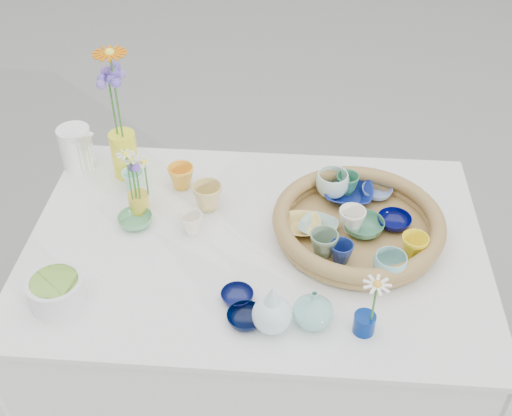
# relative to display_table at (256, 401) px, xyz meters

# --- Properties ---
(ground) EXTENTS (80.00, 80.00, 0.00)m
(ground) POSITION_rel_display_table_xyz_m (0.00, 0.00, 0.00)
(ground) COLOR gray
(display_table) EXTENTS (1.26, 0.86, 0.77)m
(display_table) POSITION_rel_display_table_xyz_m (0.00, 0.00, 0.00)
(display_table) COLOR white
(display_table) RESTS_ON ground
(wicker_tray) EXTENTS (0.47, 0.47, 0.08)m
(wicker_tray) POSITION_rel_display_table_xyz_m (0.28, 0.05, 0.80)
(wicker_tray) COLOR brown
(wicker_tray) RESTS_ON display_table
(tray_ceramic_0) EXTENTS (0.15, 0.15, 0.04)m
(tray_ceramic_0) POSITION_rel_display_table_xyz_m (0.26, 0.19, 0.80)
(tray_ceramic_0) COLOR navy
(tray_ceramic_0) RESTS_ON wicker_tray
(tray_ceramic_1) EXTENTS (0.11, 0.11, 0.03)m
(tray_ceramic_1) POSITION_rel_display_table_xyz_m (0.38, 0.08, 0.80)
(tray_ceramic_1) COLOR #020440
(tray_ceramic_1) RESTS_ON wicker_tray
(tray_ceramic_2) EXTENTS (0.09, 0.09, 0.07)m
(tray_ceramic_2) POSITION_rel_display_table_xyz_m (0.42, -0.04, 0.82)
(tray_ceramic_2) COLOR yellow
(tray_ceramic_2) RESTS_ON wicker_tray
(tray_ceramic_3) EXTENTS (0.13, 0.13, 0.04)m
(tray_ceramic_3) POSITION_rel_display_table_xyz_m (0.29, 0.05, 0.80)
(tray_ceramic_3) COLOR #3D7B58
(tray_ceramic_3) RESTS_ON wicker_tray
(tray_ceramic_4) EXTENTS (0.09, 0.09, 0.07)m
(tray_ceramic_4) POSITION_rel_display_table_xyz_m (0.18, -0.05, 0.82)
(tray_ceramic_4) COLOR slate
(tray_ceramic_4) RESTS_ON wicker_tray
(tray_ceramic_5) EXTENTS (0.14, 0.14, 0.03)m
(tray_ceramic_5) POSITION_rel_display_table_xyz_m (0.17, 0.04, 0.80)
(tray_ceramic_5) COLOR #8FB8AC
(tray_ceramic_5) RESTS_ON wicker_tray
(tray_ceramic_6) EXTENTS (0.12, 0.12, 0.08)m
(tray_ceramic_6) POSITION_rel_display_table_xyz_m (0.21, 0.20, 0.82)
(tray_ceramic_6) COLOR silver
(tray_ceramic_6) RESTS_ON wicker_tray
(tray_ceramic_7) EXTENTS (0.08, 0.08, 0.07)m
(tray_ceramic_7) POSITION_rel_display_table_xyz_m (0.26, 0.05, 0.82)
(tray_ceramic_7) COLOR white
(tray_ceramic_7) RESTS_ON wicker_tray
(tray_ceramic_8) EXTENTS (0.09, 0.09, 0.03)m
(tray_ceramic_8) POSITION_rel_display_table_xyz_m (0.34, 0.21, 0.80)
(tray_ceramic_8) COLOR #7C97CC
(tray_ceramic_8) RESTS_ON wicker_tray
(tray_ceramic_9) EXTENTS (0.08, 0.08, 0.06)m
(tray_ceramic_9) POSITION_rel_display_table_xyz_m (0.23, -0.07, 0.81)
(tray_ceramic_9) COLOR navy
(tray_ceramic_9) RESTS_ON wicker_tray
(tray_ceramic_10) EXTENTS (0.11, 0.11, 0.03)m
(tray_ceramic_10) POSITION_rel_display_table_xyz_m (0.12, 0.04, 0.80)
(tray_ceramic_10) COLOR #E0BA5D
(tray_ceramic_10) RESTS_ON wicker_tray
(tray_ceramic_11) EXTENTS (0.11, 0.11, 0.07)m
(tray_ceramic_11) POSITION_rel_display_table_xyz_m (0.35, -0.12, 0.82)
(tray_ceramic_11) COLOR #7BBFBD
(tray_ceramic_11) RESTS_ON wicker_tray
(tray_ceramic_12) EXTENTS (0.09, 0.09, 0.06)m
(tray_ceramic_12) POSITION_rel_display_table_xyz_m (0.25, 0.22, 0.81)
(tray_ceramic_12) COLOR #2B6E4D
(tray_ceramic_12) RESTS_ON wicker_tray
(loose_ceramic_0) EXTENTS (0.09, 0.09, 0.07)m
(loose_ceramic_0) POSITION_rel_display_table_xyz_m (-0.24, 0.23, 0.80)
(loose_ceramic_0) COLOR yellow
(loose_ceramic_0) RESTS_ON display_table
(loose_ceramic_1) EXTENTS (0.11, 0.11, 0.08)m
(loose_ceramic_1) POSITION_rel_display_table_xyz_m (-0.15, 0.14, 0.81)
(loose_ceramic_1) COLOR #D6BD6F
(loose_ceramic_1) RESTS_ON display_table
(loose_ceramic_2) EXTENTS (0.10, 0.10, 0.03)m
(loose_ceramic_2) POSITION_rel_display_table_xyz_m (-0.35, 0.05, 0.78)
(loose_ceramic_2) COLOR #5AA36E
(loose_ceramic_2) RESTS_ON display_table
(loose_ceramic_3) EXTENTS (0.09, 0.09, 0.06)m
(loose_ceramic_3) POSITION_rel_display_table_xyz_m (-0.18, 0.03, 0.80)
(loose_ceramic_3) COLOR white
(loose_ceramic_3) RESTS_ON display_table
(loose_ceramic_4) EXTENTS (0.11, 0.11, 0.03)m
(loose_ceramic_4) POSITION_rel_display_table_xyz_m (-0.03, -0.22, 0.78)
(loose_ceramic_4) COLOR #0A1042
(loose_ceramic_4) RESTS_ON display_table
(loose_ceramic_5) EXTENTS (0.07, 0.07, 0.06)m
(loose_ceramic_5) POSITION_rel_display_table_xyz_m (-0.39, 0.21, 0.80)
(loose_ceramic_5) COLOR #ABECD3
(loose_ceramic_5) RESTS_ON display_table
(loose_ceramic_6) EXTENTS (0.09, 0.09, 0.03)m
(loose_ceramic_6) POSITION_rel_display_table_xyz_m (-0.00, -0.29, 0.78)
(loose_ceramic_6) COLOR black
(loose_ceramic_6) RESTS_ON display_table
(fluted_bowl) EXTENTS (0.18, 0.18, 0.07)m
(fluted_bowl) POSITION_rel_display_table_xyz_m (-0.47, -0.26, 0.80)
(fluted_bowl) COLOR silver
(fluted_bowl) RESTS_ON display_table
(bud_vase_paleblue) EXTENTS (0.10, 0.10, 0.15)m
(bud_vase_paleblue) POSITION_rel_display_table_xyz_m (0.06, -0.30, 0.84)
(bud_vase_paleblue) COLOR silver
(bud_vase_paleblue) RESTS_ON display_table
(bud_vase_seafoam) EXTENTS (0.11, 0.11, 0.10)m
(bud_vase_seafoam) POSITION_rel_display_table_xyz_m (0.16, -0.28, 0.82)
(bud_vase_seafoam) COLOR #7CC2B7
(bud_vase_seafoam) RESTS_ON display_table
(bud_vase_cobalt) EXTENTS (0.06, 0.06, 0.05)m
(bud_vase_cobalt) POSITION_rel_display_table_xyz_m (0.28, -0.29, 0.79)
(bud_vase_cobalt) COLOR navy
(bud_vase_cobalt) RESTS_ON display_table
(single_daisy) EXTENTS (0.09, 0.09, 0.13)m
(single_daisy) POSITION_rel_display_table_xyz_m (0.29, -0.30, 0.87)
(single_daisy) COLOR white
(single_daisy) RESTS_ON bud_vase_cobalt
(tall_vase_yellow) EXTENTS (0.08, 0.08, 0.15)m
(tall_vase_yellow) POSITION_rel_display_table_xyz_m (-0.42, 0.28, 0.84)
(tall_vase_yellow) COLOR yellow
(tall_vase_yellow) RESTS_ON display_table
(gerbera) EXTENTS (0.13, 0.13, 0.29)m
(gerbera) POSITION_rel_display_table_xyz_m (-0.42, 0.27, 1.05)
(gerbera) COLOR #D66502
(gerbera) RESTS_ON tall_vase_yellow
(hydrangea) EXTENTS (0.07, 0.07, 0.26)m
(hydrangea) POSITION_rel_display_table_xyz_m (-0.44, 0.28, 1.01)
(hydrangea) COLOR #8363CD
(hydrangea) RESTS_ON tall_vase_yellow
(white_pitcher) EXTENTS (0.17, 0.14, 0.14)m
(white_pitcher) POSITION_rel_display_table_xyz_m (-0.59, 0.32, 0.83)
(white_pitcher) COLOR white
(white_pitcher) RESTS_ON display_table
(daisy_cup) EXTENTS (0.07, 0.07, 0.06)m
(daisy_cup) POSITION_rel_display_table_xyz_m (-0.35, 0.11, 0.80)
(daisy_cup) COLOR yellow
(daisy_cup) RESTS_ON display_table
(daisy_posy) EXTENTS (0.10, 0.10, 0.16)m
(daisy_posy) POSITION_rel_display_table_xyz_m (-0.33, 0.10, 0.91)
(daisy_posy) COLOR silver
(daisy_posy) RESTS_ON daisy_cup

